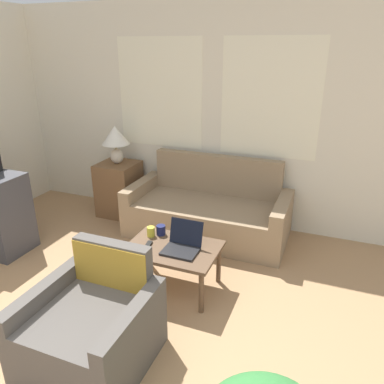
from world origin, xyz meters
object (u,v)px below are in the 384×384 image
object	(u,v)px
coffee_table	(173,252)
cup_yellow	(161,230)
table_lamp	(115,138)
tv_remote	(148,245)
armchair	(94,327)
cup_navy	(193,236)
laptop	(182,244)
cup_white	(151,232)
couch	(209,212)

from	to	relation	value
coffee_table	cup_yellow	xyz separation A→B (m)	(-0.20, 0.18, 0.10)
table_lamp	tv_remote	world-z (taller)	table_lamp
table_lamp	coffee_table	size ratio (longest dim) A/B	0.58
table_lamp	armchair	bearing A→B (deg)	-62.37
armchair	cup_yellow	bearing A→B (deg)	91.40
table_lamp	cup_navy	bearing A→B (deg)	-35.88
laptop	cup_yellow	distance (m)	0.35
armchair	cup_white	bearing A→B (deg)	95.39
cup_yellow	cup_white	distance (m)	0.10
armchair	cup_navy	xyz separation A→B (m)	(0.29, 1.16, 0.20)
armchair	cup_navy	world-z (taller)	armchair
table_lamp	laptop	size ratio (longest dim) A/B	1.57
table_lamp	tv_remote	xyz separation A→B (m)	(1.12, -1.32, -0.59)
couch	laptop	size ratio (longest dim) A/B	6.04
table_lamp	laptop	distance (m)	1.98
coffee_table	cup_navy	distance (m)	0.25
cup_yellow	laptop	bearing A→B (deg)	-31.41
coffee_table	laptop	size ratio (longest dim) A/B	2.70
tv_remote	cup_yellow	bearing A→B (deg)	88.07
cup_navy	table_lamp	bearing A→B (deg)	144.12
laptop	cup_white	distance (m)	0.39
cup_yellow	cup_navy	bearing A→B (deg)	3.53
tv_remote	laptop	bearing A→B (deg)	11.94
armchair	tv_remote	bearing A→B (deg)	92.32
table_lamp	cup_navy	world-z (taller)	table_lamp
table_lamp	cup_yellow	bearing A→B (deg)	-43.40
coffee_table	tv_remote	world-z (taller)	tv_remote
cup_yellow	armchair	bearing A→B (deg)	-88.60
cup_navy	tv_remote	world-z (taller)	cup_navy
cup_yellow	coffee_table	bearing A→B (deg)	-41.31
table_lamp	cup_white	xyz separation A→B (m)	(1.06, -1.13, -0.55)
couch	cup_yellow	distance (m)	1.01
couch	cup_yellow	size ratio (longest dim) A/B	19.60
couch	tv_remote	xyz separation A→B (m)	(-0.15, -1.23, 0.17)
armchair	tv_remote	distance (m)	0.91
armchair	laptop	world-z (taller)	armchair
cup_white	cup_navy	bearing A→B (deg)	11.92
couch	coffee_table	size ratio (longest dim) A/B	2.24
coffee_table	cup_yellow	world-z (taller)	cup_yellow
couch	armchair	distance (m)	2.13
coffee_table	cup_navy	bearing A→B (deg)	58.80
couch	tv_remote	world-z (taller)	couch
cup_yellow	cup_white	xyz separation A→B (m)	(-0.07, -0.06, -0.00)
cup_navy	cup_white	distance (m)	0.40
armchair	cup_navy	bearing A→B (deg)	75.91
cup_navy	couch	bearing A→B (deg)	100.31
laptop	tv_remote	distance (m)	0.32
table_lamp	cup_white	bearing A→B (deg)	-46.98
cup_navy	tv_remote	bearing A→B (deg)	-140.78
laptop	cup_white	size ratio (longest dim) A/B	3.25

